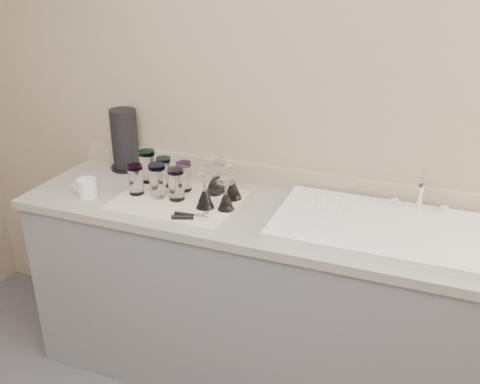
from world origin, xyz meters
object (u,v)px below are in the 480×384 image
at_px(goblet_front_right, 226,200).
at_px(white_mug, 87,188).
at_px(sink_unit, 378,227).
at_px(tumbler_purple, 184,176).
at_px(tumbler_cyan, 164,172).
at_px(tumbler_blue, 158,180).
at_px(goblet_back_right, 233,188).
at_px(goblet_front_left, 205,197).
at_px(goblet_extra, 218,181).
at_px(tumbler_magenta, 136,179).
at_px(can_opener, 191,216).
at_px(goblet_back_left, 214,183).
at_px(tumbler_lavender, 176,184).
at_px(paper_towel_roll, 125,140).
at_px(tumbler_teal, 148,166).

distance_m(goblet_front_right, white_mug, 0.66).
xyz_separation_m(sink_unit, tumbler_purple, (-0.90, 0.07, 0.06)).
bearing_deg(tumbler_cyan, tumbler_blue, -73.62).
xyz_separation_m(goblet_back_right, goblet_front_left, (-0.08, -0.13, 0.00)).
height_order(tumbler_cyan, goblet_extra, goblet_extra).
bearing_deg(goblet_front_right, tumbler_purple, 155.40).
distance_m(tumbler_purple, tumbler_magenta, 0.22).
bearing_deg(goblet_front_right, can_opener, -126.85).
height_order(goblet_back_left, goblet_back_right, goblet_back_left).
bearing_deg(goblet_back_left, sink_unit, -6.62).
relative_size(tumbler_lavender, goblet_extra, 1.01).
bearing_deg(goblet_extra, paper_towel_roll, 168.39).
xyz_separation_m(sink_unit, white_mug, (-1.29, -0.15, 0.02)).
bearing_deg(tumbler_teal, goblet_front_left, -23.74).
distance_m(tumbler_purple, goblet_back_right, 0.25).
bearing_deg(tumbler_magenta, tumbler_purple, 31.62).
bearing_deg(white_mug, goblet_back_right, 18.43).
bearing_deg(tumbler_blue, tumbler_magenta, -175.23).
bearing_deg(paper_towel_roll, tumbler_purple, -21.30).
xyz_separation_m(tumbler_teal, tumbler_lavender, (0.23, -0.14, -0.01)).
distance_m(sink_unit, goblet_back_left, 0.76).
bearing_deg(tumbler_lavender, tumbler_blue, -179.02).
height_order(goblet_front_right, white_mug, goblet_front_right).
height_order(goblet_back_right, white_mug, goblet_back_right).
bearing_deg(tumbler_teal, can_opener, -37.93).
height_order(tumbler_cyan, tumbler_magenta, same).
xyz_separation_m(goblet_back_right, goblet_front_right, (0.02, -0.12, -0.00)).
xyz_separation_m(tumbler_teal, tumbler_purple, (0.21, -0.03, -0.01)).
bearing_deg(goblet_front_left, tumbler_blue, 173.40).
bearing_deg(tumbler_purple, tumbler_magenta, -148.38).
bearing_deg(goblet_extra, goblet_back_right, -26.45).
bearing_deg(tumbler_blue, tumbler_purple, 53.76).
height_order(tumbler_lavender, goblet_front_left, goblet_front_left).
bearing_deg(can_opener, white_mug, 175.54).
distance_m(goblet_front_left, goblet_front_right, 0.09).
bearing_deg(tumbler_purple, tumbler_teal, 171.17).
height_order(tumbler_teal, goblet_back_left, tumbler_teal).
bearing_deg(goblet_front_right, goblet_back_right, 97.49).
bearing_deg(tumbler_cyan, goblet_front_right, -19.88).
height_order(can_opener, white_mug, white_mug).
bearing_deg(white_mug, tumbler_teal, 54.21).
relative_size(sink_unit, paper_towel_roll, 2.62).
xyz_separation_m(tumbler_magenta, goblet_extra, (0.34, 0.16, -0.02)).
xyz_separation_m(tumbler_magenta, goblet_back_left, (0.33, 0.14, -0.02)).
height_order(tumbler_blue, goblet_front_right, tumbler_blue).
height_order(tumbler_magenta, goblet_front_right, tumbler_magenta).
distance_m(sink_unit, tumbler_magenta, 1.09).
distance_m(sink_unit, paper_towel_roll, 1.34).
relative_size(goblet_back_right, goblet_front_left, 0.99).
bearing_deg(goblet_extra, tumbler_purple, -163.00).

